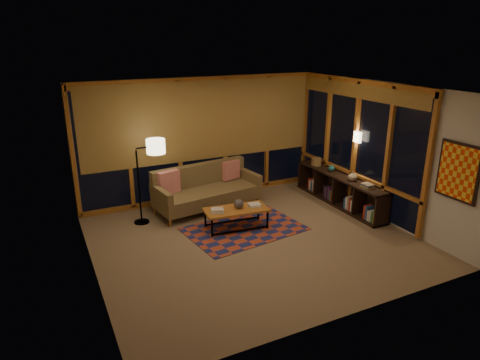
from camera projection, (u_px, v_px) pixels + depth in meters
name	position (u px, v px, depth m)	size (l,w,h in m)	color
floor	(253.00, 240.00, 7.75)	(5.50, 5.00, 0.01)	#937054
ceiling	(255.00, 89.00, 6.88)	(5.50, 5.00, 0.01)	#F3EACD
walls	(254.00, 169.00, 7.32)	(5.51, 5.01, 2.70)	beige
window_wall_back	(203.00, 139.00, 9.38)	(5.30, 0.16, 2.60)	#AF6C2A
window_wall_right	(354.00, 145.00, 8.94)	(0.16, 3.70, 2.60)	#AF6C2A
wall_art	(458.00, 172.00, 6.83)	(0.06, 0.74, 0.94)	#EB360A
wall_sconce	(358.00, 137.00, 8.72)	(0.12, 0.18, 0.22)	#FFEDB8
sofa	(207.00, 189.00, 9.00)	(2.20, 0.89, 0.90)	brown
pillow_left	(169.00, 182.00, 8.70)	(0.47, 0.16, 0.47)	red
pillow_right	(231.00, 171.00, 9.51)	(0.42, 0.14, 0.42)	red
area_rug	(244.00, 229.00, 8.17)	(2.14, 1.43, 0.01)	#AB4125
coffee_table	(236.00, 218.00, 8.16)	(1.20, 0.55, 0.40)	#AF6C2A
book_stack_a	(217.00, 210.00, 7.94)	(0.25, 0.20, 0.07)	beige
book_stack_b	(254.00, 205.00, 8.23)	(0.24, 0.19, 0.05)	beige
ceramic_pot	(239.00, 204.00, 8.10)	(0.18, 0.18, 0.18)	black
floor_lamp	(139.00, 183.00, 8.21)	(0.55, 0.36, 1.66)	black
bookshelf	(339.00, 190.00, 9.29)	(0.40, 2.65, 0.66)	#311E16
basket	(316.00, 162.00, 9.88)	(0.23, 0.23, 0.17)	#8F623F
teal_bowl	(331.00, 168.00, 9.44)	(0.14, 0.14, 0.14)	#1C5F5E
vase	(353.00, 176.00, 8.83)	(0.19, 0.19, 0.20)	tan
shelf_book_stack	(367.00, 186.00, 8.47)	(0.16, 0.22, 0.06)	beige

